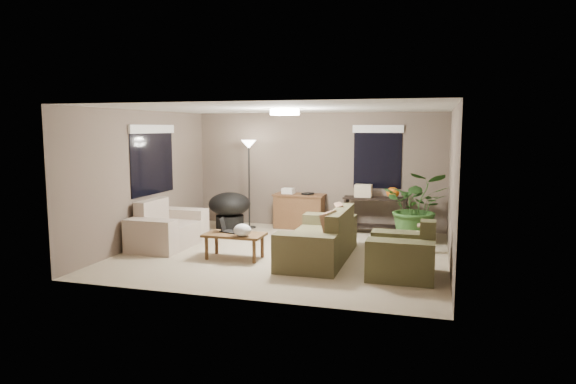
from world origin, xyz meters
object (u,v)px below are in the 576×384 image
(coffee_table, at_px, (235,237))
(console_table, at_px, (375,212))
(floor_lamp, at_px, (249,155))
(main_sofa, at_px, (321,242))
(houseplant, at_px, (417,214))
(loveseat, at_px, (167,230))
(desk, at_px, (299,211))
(cat_scratching_post, at_px, (423,241))
(armchair, at_px, (403,256))
(papasan_chair, at_px, (230,208))

(coffee_table, relative_size, console_table, 0.77)
(floor_lamp, bearing_deg, main_sofa, -46.31)
(houseplant, bearing_deg, coffee_table, -143.31)
(loveseat, height_order, desk, loveseat)
(houseplant, bearing_deg, loveseat, -159.90)
(houseplant, height_order, cat_scratching_post, houseplant)
(main_sofa, distance_m, desk, 2.66)
(main_sofa, bearing_deg, cat_scratching_post, 28.99)
(houseplant, bearing_deg, desk, 165.01)
(desk, xyz_separation_m, houseplant, (2.50, -0.67, 0.15))
(armchair, relative_size, floor_lamp, 0.52)
(loveseat, xyz_separation_m, coffee_table, (1.56, -0.52, 0.06))
(console_table, bearing_deg, houseplant, -34.62)
(papasan_chair, bearing_deg, main_sofa, -38.24)
(papasan_chair, height_order, cat_scratching_post, papasan_chair)
(coffee_table, distance_m, desk, 2.83)
(main_sofa, bearing_deg, desk, 112.85)
(cat_scratching_post, bearing_deg, papasan_chair, 165.86)
(houseplant, bearing_deg, armchair, -92.42)
(coffee_table, bearing_deg, armchair, -5.90)
(coffee_table, height_order, cat_scratching_post, cat_scratching_post)
(coffee_table, xyz_separation_m, console_table, (2.01, 2.73, 0.08))
(armchair, relative_size, console_table, 0.77)
(loveseat, relative_size, houseplant, 1.18)
(desk, relative_size, floor_lamp, 0.58)
(houseplant, bearing_deg, console_table, 145.38)
(desk, relative_size, papasan_chair, 1.15)
(armchair, distance_m, floor_lamp, 4.66)
(desk, distance_m, houseplant, 2.60)
(coffee_table, bearing_deg, papasan_chair, 114.50)
(desk, height_order, houseplant, houseplant)
(coffee_table, height_order, houseplant, houseplant)
(desk, bearing_deg, cat_scratching_post, -30.18)
(loveseat, xyz_separation_m, armchair, (4.33, -0.81, 0.00))
(main_sofa, relative_size, floor_lamp, 1.15)
(loveseat, distance_m, floor_lamp, 2.57)
(desk, bearing_deg, coffee_table, -97.49)
(main_sofa, relative_size, papasan_chair, 2.31)
(main_sofa, xyz_separation_m, desk, (-1.03, 2.45, 0.08))
(loveseat, distance_m, coffee_table, 1.64)
(houseplant, bearing_deg, main_sofa, -129.66)
(loveseat, relative_size, console_table, 1.23)
(armchair, xyz_separation_m, houseplant, (0.10, 2.43, 0.23))
(houseplant, distance_m, cat_scratching_post, 0.94)
(desk, distance_m, cat_scratching_post, 3.08)
(coffee_table, bearing_deg, console_table, 53.65)
(papasan_chair, bearing_deg, loveseat, -106.19)
(armchair, bearing_deg, coffee_table, 174.10)
(desk, bearing_deg, main_sofa, -67.15)
(houseplant, bearing_deg, floor_lamp, 173.38)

